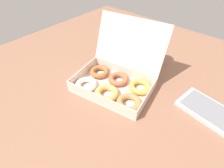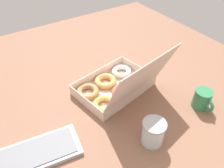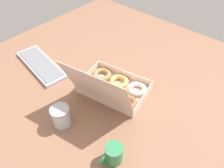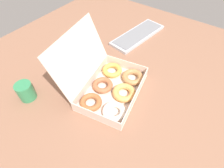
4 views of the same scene
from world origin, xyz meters
The scene contains 5 objects.
ground_plane centered at (0.00, 0.00, -1.00)cm, with size 180.00×180.00×2.00cm, color #8D6049.
donut_box centered at (-4.20, 1.75, 3.61)cm, with size 42.57×40.09×28.74cm.
keyboard centered at (45.51, 14.56, 1.06)cm, with size 44.09×20.60×2.20cm.
coffee_mug centered at (-31.50, 32.13, 4.67)cm, with size 7.78×11.30×9.11cm.
glass_jar centered at (-0.22, 34.17, 5.40)cm, with size 9.20×9.20×10.72cm.
Camera 3 is at (-61.13, 66.38, 89.64)cm, focal length 35.00 mm.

